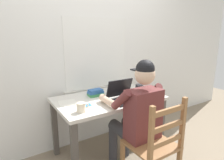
# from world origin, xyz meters

# --- Properties ---
(ground_plane) EXTENTS (8.00, 8.00, 0.00)m
(ground_plane) POSITION_xyz_m (0.00, 0.00, 0.00)
(ground_plane) COLOR gray
(back_wall) EXTENTS (6.00, 0.08, 2.60)m
(back_wall) POSITION_xyz_m (0.00, 0.45, 1.30)
(back_wall) COLOR silver
(back_wall) RESTS_ON ground
(desk) EXTENTS (1.24, 0.74, 0.73)m
(desk) POSITION_xyz_m (0.00, 0.00, 0.63)
(desk) COLOR beige
(desk) RESTS_ON ground
(seated_person) EXTENTS (0.50, 0.60, 1.24)m
(seated_person) POSITION_xyz_m (0.06, -0.45, 0.69)
(seated_person) COLOR brown
(seated_person) RESTS_ON ground
(wooden_chair) EXTENTS (0.42, 0.42, 0.94)m
(wooden_chair) POSITION_xyz_m (0.06, -0.73, 0.46)
(wooden_chair) COLOR olive
(wooden_chair) RESTS_ON ground
(laptop) EXTENTS (0.33, 0.30, 0.23)m
(laptop) POSITION_xyz_m (0.10, -0.17, 0.79)
(laptop) COLOR black
(laptop) RESTS_ON desk
(computer_mouse) EXTENTS (0.06, 0.10, 0.03)m
(computer_mouse) POSITION_xyz_m (0.40, -0.21, 0.75)
(computer_mouse) COLOR black
(computer_mouse) RESTS_ON desk
(coffee_mug_white) EXTENTS (0.13, 0.09, 0.09)m
(coffee_mug_white) POSITION_xyz_m (0.23, 0.08, 0.78)
(coffee_mug_white) COLOR white
(coffee_mug_white) RESTS_ON desk
(coffee_mug_dark) EXTENTS (0.12, 0.09, 0.09)m
(coffee_mug_dark) POSITION_xyz_m (0.46, 0.00, 0.78)
(coffee_mug_dark) COLOR black
(coffee_mug_dark) RESTS_ON desk
(coffee_mug_spare) EXTENTS (0.12, 0.09, 0.09)m
(coffee_mug_spare) POSITION_xyz_m (-0.44, -0.23, 0.78)
(coffee_mug_spare) COLOR beige
(coffee_mug_spare) RESTS_ON desk
(book_stack_main) EXTENTS (0.19, 0.15, 0.08)m
(book_stack_main) POSITION_xyz_m (-0.10, 0.14, 0.77)
(book_stack_main) COLOR #38844C
(book_stack_main) RESTS_ON desk
(paper_pile_near_laptop) EXTENTS (0.21, 0.21, 0.01)m
(paper_pile_near_laptop) POSITION_xyz_m (-0.48, 0.08, 0.74)
(paper_pile_near_laptop) COLOR silver
(paper_pile_near_laptop) RESTS_ON desk
(paper_pile_back_corner) EXTENTS (0.26, 0.25, 0.00)m
(paper_pile_back_corner) POSITION_xyz_m (0.15, -0.12, 0.74)
(paper_pile_back_corner) COLOR white
(paper_pile_back_corner) RESTS_ON desk
(landscape_photo_print) EXTENTS (0.15, 0.11, 0.00)m
(landscape_photo_print) POSITION_xyz_m (-0.35, -0.09, 0.74)
(landscape_photo_print) COLOR teal
(landscape_photo_print) RESTS_ON desk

